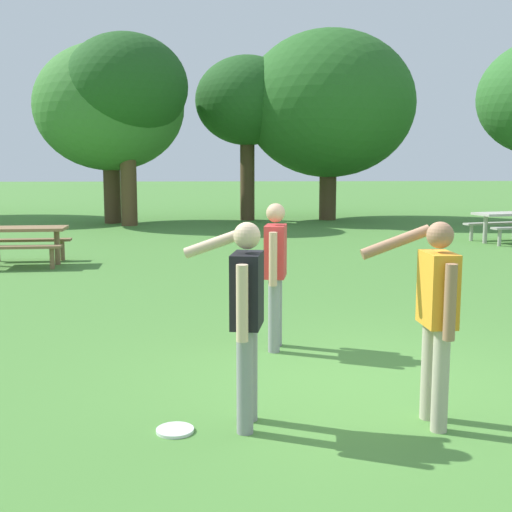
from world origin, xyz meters
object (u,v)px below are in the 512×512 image
(person_bystander, at_px, (436,308))
(tree_slender_mid, at_px, (247,102))
(tree_broad_center, at_px, (110,107))
(person_thrower, at_px, (245,309))
(person_catcher, at_px, (275,266))
(tree_back_left, at_px, (329,105))
(tree_far_right, at_px, (126,88))
(picnic_table_far, at_px, (508,221))
(frisbee, at_px, (175,430))
(picnic_table_near, at_px, (23,237))

(person_bystander, bearing_deg, tree_slender_mid, 92.53)
(tree_broad_center, bearing_deg, person_thrower, -77.48)
(person_catcher, height_order, tree_broad_center, tree_broad_center)
(tree_back_left, bearing_deg, tree_far_right, -164.96)
(person_catcher, bearing_deg, tree_slender_mid, 89.04)
(person_thrower, height_order, tree_slender_mid, tree_slender_mid)
(person_thrower, height_order, person_catcher, same)
(picnic_table_far, distance_m, tree_back_left, 8.42)
(frisbee, bearing_deg, person_thrower, 8.87)
(person_catcher, bearing_deg, picnic_table_near, 126.36)
(person_bystander, xyz_separation_m, tree_far_right, (-4.70, 16.66, 3.38))
(person_thrower, bearing_deg, frisbee, -171.13)
(tree_broad_center, distance_m, tree_back_left, 7.47)
(tree_far_right, distance_m, tree_slender_mid, 4.29)
(person_catcher, distance_m, tree_broad_center, 16.13)
(picnic_table_near, xyz_separation_m, tree_far_right, (1.00, 8.17, 3.78))
(person_catcher, height_order, tree_far_right, tree_far_right)
(picnic_table_near, distance_m, tree_slender_mid, 11.64)
(person_thrower, height_order, person_bystander, same)
(tree_broad_center, bearing_deg, tree_slender_mid, 11.62)
(person_catcher, bearing_deg, person_thrower, -100.46)
(picnic_table_far, bearing_deg, person_thrower, -121.46)
(tree_far_right, bearing_deg, person_catcher, -75.95)
(person_catcher, relative_size, picnic_table_far, 0.82)
(picnic_table_far, relative_size, tree_slender_mid, 0.35)
(person_bystander, distance_m, tree_far_right, 17.64)
(frisbee, distance_m, tree_broad_center, 18.28)
(person_bystander, distance_m, frisbee, 2.26)
(person_catcher, xyz_separation_m, tree_broad_center, (-4.29, 15.29, 2.87))
(tree_slender_mid, bearing_deg, picnic_table_near, -116.09)
(person_bystander, distance_m, tree_back_left, 18.83)
(person_catcher, xyz_separation_m, picnic_table_near, (-4.61, 6.26, -0.38))
(tree_broad_center, bearing_deg, frisbee, -79.29)
(tree_far_right, bearing_deg, frisbee, -80.99)
(person_catcher, bearing_deg, tree_broad_center, 105.67)
(picnic_table_near, height_order, tree_back_left, tree_back_left)
(person_bystander, distance_m, tree_slender_mid, 18.74)
(picnic_table_near, relative_size, tree_far_right, 0.29)
(person_catcher, bearing_deg, tree_back_left, 79.12)
(person_thrower, distance_m, tree_far_right, 17.26)
(tree_broad_center, height_order, tree_far_right, tree_far_right)
(frisbee, distance_m, tree_slender_mid, 18.99)
(frisbee, relative_size, picnic_table_near, 0.17)
(frisbee, distance_m, picnic_table_near, 9.30)
(tree_slender_mid, relative_size, tree_back_left, 0.86)
(tree_far_right, bearing_deg, person_thrower, -79.08)
(person_thrower, relative_size, picnic_table_far, 0.82)
(tree_slender_mid, distance_m, tree_back_left, 2.85)
(frisbee, height_order, tree_broad_center, tree_broad_center)
(picnic_table_far, bearing_deg, tree_back_left, 117.97)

